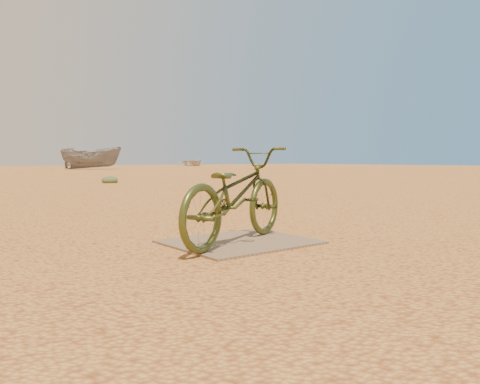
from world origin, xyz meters
TOP-DOWN VIEW (x-y plane):
  - ground at (0.00, 0.00)m, footprint 120.00×120.00m
  - plywood_board at (-0.06, 0.10)m, footprint 1.34×1.13m
  - bicycle at (-0.16, 0.05)m, footprint 1.88×1.24m
  - boat_mid_right at (11.46, 35.07)m, footprint 5.22×3.90m
  - boat_far_right at (28.67, 46.79)m, footprint 5.76×6.33m
  - kale_b at (3.61, 12.24)m, footprint 0.56×0.56m

SIDE VIEW (x-z plane):
  - ground at x=0.00m, z-range 0.00..0.00m
  - kale_b at x=3.61m, z-range -0.15..0.15m
  - plywood_board at x=-0.06m, z-range 0.00..0.02m
  - bicycle at x=-0.16m, z-range 0.02..0.96m
  - boat_far_right at x=28.67m, z-range 0.00..1.07m
  - boat_mid_right at x=11.46m, z-range 0.00..1.90m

